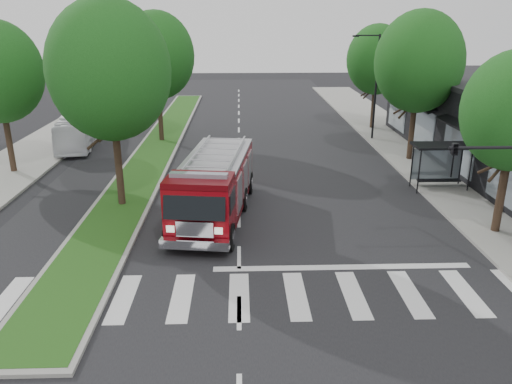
% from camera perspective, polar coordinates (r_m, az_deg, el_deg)
% --- Properties ---
extents(ground, '(140.00, 140.00, 0.00)m').
position_cam_1_polar(ground, '(20.38, -1.95, -7.47)').
color(ground, black).
rests_on(ground, ground).
extents(sidewalk_right, '(5.00, 80.00, 0.15)m').
position_cam_1_polar(sidewalk_right, '(32.12, 20.95, 1.58)').
color(sidewalk_right, gray).
rests_on(sidewalk_right, ground).
extents(median, '(3.00, 50.00, 0.15)m').
position_cam_1_polar(median, '(37.81, -11.14, 5.08)').
color(median, gray).
rests_on(median, ground).
extents(bus_shelter, '(3.20, 1.60, 2.61)m').
position_cam_1_polar(bus_shelter, '(29.46, 20.39, 4.10)').
color(bus_shelter, black).
rests_on(bus_shelter, ground).
extents(tree_right_mid, '(5.60, 5.60, 9.72)m').
position_cam_1_polar(tree_right_mid, '(34.25, 18.14, 13.94)').
color(tree_right_mid, black).
rests_on(tree_right_mid, ground).
extents(tree_right_far, '(5.00, 5.00, 8.73)m').
position_cam_1_polar(tree_right_far, '(43.82, 13.66, 14.48)').
color(tree_right_far, black).
rests_on(tree_right_far, ground).
extents(tree_median_near, '(5.80, 5.80, 10.16)m').
position_cam_1_polar(tree_median_near, '(25.05, -16.39, 13.17)').
color(tree_median_near, black).
rests_on(tree_median_near, ground).
extents(tree_median_far, '(5.60, 5.60, 9.72)m').
position_cam_1_polar(tree_median_far, '(38.75, -11.31, 15.04)').
color(tree_median_far, black).
rests_on(tree_median_far, ground).
extents(streetlight_right_far, '(2.11, 0.20, 8.00)m').
position_cam_1_polar(streetlight_right_far, '(39.81, 13.36, 12.09)').
color(streetlight_right_far, black).
rests_on(streetlight_right_far, ground).
extents(fire_engine, '(3.98, 9.61, 3.23)m').
position_cam_1_polar(fire_engine, '(23.89, -4.80, 0.64)').
color(fire_engine, '#530409').
rests_on(fire_engine, ground).
extents(city_bus, '(3.41, 9.27, 2.52)m').
position_cam_1_polar(city_bus, '(40.01, -19.58, 6.85)').
color(city_bus, white).
rests_on(city_bus, ground).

